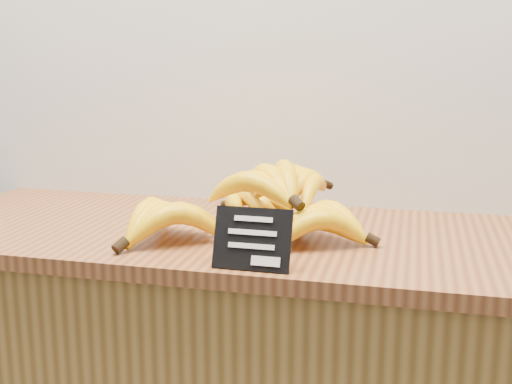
{
  "coord_description": "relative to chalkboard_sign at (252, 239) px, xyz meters",
  "views": [
    {
      "loc": [
        0.4,
        1.53,
        1.28
      ],
      "look_at": [
        0.11,
        2.7,
        1.02
      ],
      "focal_mm": 45.0,
      "sensor_mm": 36.0,
      "label": 1
    }
  ],
  "objects": [
    {
      "name": "counter_top",
      "position": [
        -0.04,
        0.23,
        -0.07
      ],
      "size": [
        1.46,
        0.54,
        0.03
      ],
      "primitive_type": "cube",
      "color": "brown",
      "rests_on": "counter"
    },
    {
      "name": "chalkboard_sign",
      "position": [
        0.0,
        0.0,
        0.0
      ],
      "size": [
        0.13,
        0.04,
        0.1
      ],
      "primitive_type": "cube",
      "rotation": [
        -0.35,
        0.0,
        0.0
      ],
      "color": "black",
      "rests_on": "counter_top"
    },
    {
      "name": "banana_pile",
      "position": [
        -0.06,
        0.21,
        0.01
      ],
      "size": [
        0.54,
        0.42,
        0.13
      ],
      "color": "yellow",
      "rests_on": "counter_top"
    }
  ]
}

